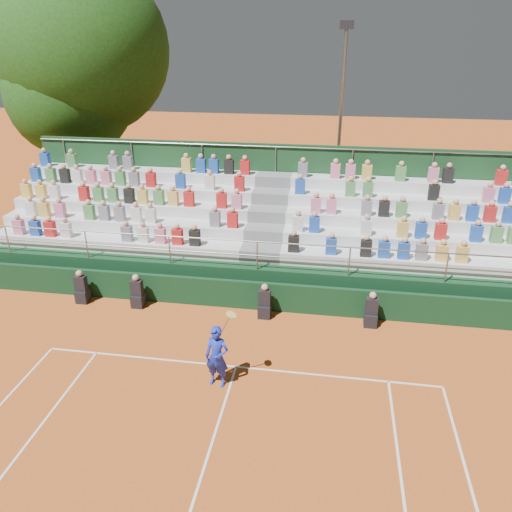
% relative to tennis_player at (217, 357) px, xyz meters
% --- Properties ---
extents(ground, '(90.00, 90.00, 0.00)m').
position_rel_tennis_player_xyz_m(ground, '(0.33, 0.78, -0.87)').
color(ground, '#BF581F').
rests_on(ground, ground).
extents(courtside_wall, '(20.00, 0.15, 1.00)m').
position_rel_tennis_player_xyz_m(courtside_wall, '(0.33, 3.98, -0.37)').
color(courtside_wall, black).
rests_on(courtside_wall, ground).
extents(line_officials, '(10.02, 0.40, 1.19)m').
position_rel_tennis_player_xyz_m(line_officials, '(-1.07, 3.53, -0.39)').
color(line_officials, black).
rests_on(line_officials, ground).
extents(grandstand, '(20.00, 5.20, 4.40)m').
position_rel_tennis_player_xyz_m(grandstand, '(0.32, 7.22, 0.23)').
color(grandstand, black).
rests_on(grandstand, ground).
extents(tennis_player, '(0.87, 0.51, 2.22)m').
position_rel_tennis_player_xyz_m(tennis_player, '(0.00, 0.00, 0.00)').
color(tennis_player, '#182BB7').
rests_on(tennis_player, ground).
extents(tree_west, '(5.99, 5.99, 8.66)m').
position_rel_tennis_player_xyz_m(tree_west, '(-10.09, 12.96, 4.79)').
color(tree_west, '#3A2715').
rests_on(tree_west, ground).
extents(tree_east, '(8.06, 8.06, 11.73)m').
position_rel_tennis_player_xyz_m(tree_east, '(-9.44, 13.66, 6.82)').
color(tree_east, '#3A2715').
rests_on(tree_east, ground).
extents(floodlight_mast, '(0.60, 0.25, 8.87)m').
position_rel_tennis_player_xyz_m(floodlight_mast, '(2.80, 13.28, 4.25)').
color(floodlight_mast, gray).
rests_on(floodlight_mast, ground).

